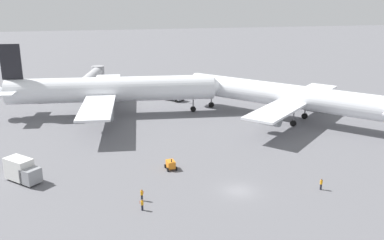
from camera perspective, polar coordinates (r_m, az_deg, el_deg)
The scene contains 10 objects.
ground_plane at distance 60.42m, azimuth 6.39°, elevation -9.56°, with size 600.00×600.00×0.00m, color slate.
airliner_at_gate_left at distance 97.72m, azimuth -11.06°, elevation 4.07°, with size 52.36×45.77×16.56m.
airliner_being_pushed at distance 93.66m, azimuth 12.97°, elevation 3.19°, with size 40.40×43.71×15.63m.
pushback_tug at distance 110.27m, azimuth -2.49°, elevation 3.33°, with size 6.02×7.43×2.98m.
gse_catering_truck_tall at distance 67.02m, azimuth -22.17°, elevation -6.40°, with size 5.78×5.87×3.50m.
gse_gpu_cart_small at distance 66.83m, azimuth -2.93°, elevation -6.08°, with size 1.78×2.23×1.90m.
ground_crew_marshaller_foreground at distance 57.36m, azimuth -6.87°, elevation -10.09°, with size 0.44×0.39×1.70m.
ground_crew_wing_walker_right at distance 62.72m, azimuth 17.22°, elevation -8.34°, with size 0.36×0.36×1.69m.
ground_crew_ramp_agent_by_cones at distance 55.05m, azimuth -6.82°, elevation -11.40°, with size 0.50×0.36×1.55m.
jet_bridge at distance 124.22m, azimuth -13.50°, elevation 5.73°, with size 8.14×23.57×5.87m.
Camera 1 is at (-18.98, -50.86, 26.53)m, focal length 39.07 mm.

